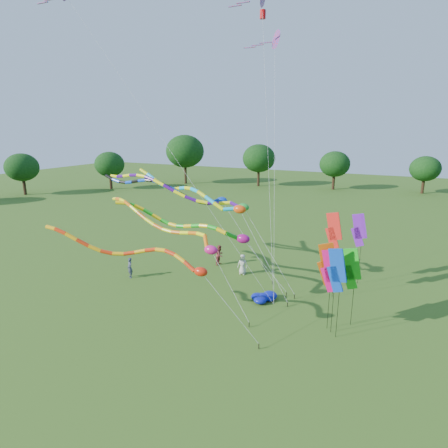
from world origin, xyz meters
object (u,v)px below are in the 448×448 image
at_px(person_a, 243,264).
at_px(person_b, 130,268).
at_px(tube_kite_red, 143,255).
at_px(person_c, 220,255).
at_px(blue_nylon_heap, 261,298).
at_px(tube_kite_orange, 169,227).

xyz_separation_m(person_a, person_b, (-7.41, -4.39, -0.01)).
xyz_separation_m(tube_kite_red, person_c, (-0.83, 10.96, -3.59)).
bearing_deg(person_c, blue_nylon_heap, -128.55).
bearing_deg(blue_nylon_heap, person_b, -177.23).
relative_size(tube_kite_red, tube_kite_orange, 0.89).
distance_m(tube_kite_orange, person_a, 7.00).
distance_m(tube_kite_orange, person_b, 5.55).
bearing_deg(tube_kite_red, person_a, 72.38).
relative_size(blue_nylon_heap, person_b, 1.04).
distance_m(person_a, person_b, 8.61).
xyz_separation_m(person_a, person_c, (-2.53, 1.09, 0.04)).
relative_size(tube_kite_red, person_a, 7.47).
bearing_deg(tube_kite_red, blue_nylon_heap, 44.04).
relative_size(person_a, person_c, 0.95).
bearing_deg(person_a, blue_nylon_heap, -58.79).
height_order(tube_kite_red, person_c, tube_kite_red).
distance_m(tube_kite_red, blue_nylon_heap, 8.67).
xyz_separation_m(person_b, person_c, (4.88, 5.49, 0.05)).
bearing_deg(person_c, tube_kite_orange, 175.40).
height_order(tube_kite_red, tube_kite_orange, tube_kite_orange).
xyz_separation_m(tube_kite_red, person_a, (1.70, 9.87, -3.63)).
bearing_deg(tube_kite_orange, blue_nylon_heap, 27.81).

